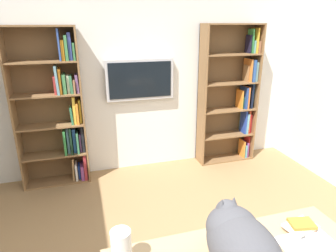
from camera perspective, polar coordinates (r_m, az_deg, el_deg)
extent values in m
cube|color=silver|center=(3.97, -5.04, 10.37)|extent=(4.52, 0.06, 2.70)
cube|color=brown|center=(4.47, 16.33, 5.95)|extent=(0.02, 0.28, 1.97)
cube|color=brown|center=(4.10, 6.65, 5.42)|extent=(0.02, 0.28, 1.97)
cube|color=brown|center=(4.39, 10.89, 6.13)|extent=(0.83, 0.01, 1.97)
cube|color=brown|center=(4.60, 10.87, -6.18)|extent=(0.79, 0.27, 0.02)
cube|color=brown|center=(4.44, 11.19, -1.64)|extent=(0.79, 0.27, 0.02)
cube|color=brown|center=(4.32, 11.52, 3.20)|extent=(0.79, 0.27, 0.02)
cube|color=brown|center=(4.23, 11.88, 8.29)|extent=(0.79, 0.27, 0.02)
cube|color=brown|center=(4.17, 12.26, 13.55)|extent=(0.79, 0.27, 0.02)
cube|color=brown|center=(4.15, 12.67, 18.91)|extent=(0.79, 0.27, 0.02)
cube|color=red|center=(4.70, 15.12, -3.65)|extent=(0.02, 0.14, 0.32)
cube|color=#79448B|center=(4.70, 14.85, -4.25)|extent=(0.02, 0.19, 0.23)
cube|color=#5A9EAD|center=(4.71, 14.40, -4.41)|extent=(0.03, 0.23, 0.19)
cube|color=orange|center=(4.66, 14.23, -4.21)|extent=(0.02, 0.17, 0.26)
cube|color=red|center=(4.56, 15.49, 0.62)|extent=(0.03, 0.12, 0.29)
cube|color=#C13E22|center=(4.55, 14.99, 1.05)|extent=(0.02, 0.22, 0.35)
cube|color=#66A1B3|center=(4.54, 14.70, 0.75)|extent=(0.03, 0.23, 0.31)
cube|color=#263F9C|center=(4.50, 14.55, 0.88)|extent=(0.03, 0.16, 0.35)
cube|color=#23548C|center=(4.46, 15.84, 5.83)|extent=(0.03, 0.14, 0.35)
cube|color=black|center=(4.43, 15.66, 5.64)|extent=(0.02, 0.17, 0.33)
cube|color=#345594|center=(4.44, 15.03, 5.14)|extent=(0.03, 0.16, 0.24)
cube|color=orange|center=(4.41, 14.87, 5.52)|extent=(0.02, 0.23, 0.32)
cube|color=navy|center=(4.39, 14.58, 5.48)|extent=(0.03, 0.22, 0.31)
cube|color=#318648|center=(4.41, 14.10, 4.58)|extent=(0.03, 0.14, 0.17)
cube|color=orange|center=(4.37, 13.83, 5.18)|extent=(0.03, 0.17, 0.27)
cube|color=#6F9E9D|center=(4.39, 16.31, 10.25)|extent=(0.04, 0.21, 0.27)
cube|color=#2A5096|center=(4.36, 15.85, 10.47)|extent=(0.04, 0.24, 0.30)
cube|color=orange|center=(4.35, 15.35, 10.52)|extent=(0.02, 0.22, 0.31)
cube|color=#996D42|center=(4.33, 15.02, 9.96)|extent=(0.03, 0.13, 0.23)
cube|color=#976243|center=(4.36, 16.79, 14.62)|extent=(0.03, 0.23, 0.16)
cube|color=gold|center=(4.34, 16.57, 15.75)|extent=(0.02, 0.20, 0.33)
cube|color=#5D9C9F|center=(4.33, 16.13, 14.69)|extent=(0.03, 0.16, 0.17)
cube|color=#33813E|center=(4.30, 15.93, 15.71)|extent=(0.04, 0.14, 0.32)
cube|color=black|center=(4.30, 15.45, 15.21)|extent=(0.02, 0.13, 0.24)
cube|color=brown|center=(3.79, -16.36, 3.43)|extent=(0.02, 0.28, 1.96)
cube|color=brown|center=(3.87, -27.98, 2.25)|extent=(0.02, 0.28, 1.96)
cube|color=brown|center=(3.94, -22.08, 3.38)|extent=(0.81, 0.01, 1.96)
cube|color=brown|center=(4.17, -20.53, -9.99)|extent=(0.76, 0.27, 0.02)
cube|color=brown|center=(4.00, -21.18, -5.14)|extent=(0.76, 0.27, 0.02)
cube|color=brown|center=(3.87, -21.87, 0.10)|extent=(0.76, 0.27, 0.02)
cube|color=brown|center=(3.76, -22.61, 5.67)|extent=(0.76, 0.27, 0.02)
cube|color=brown|center=(3.70, -23.40, 11.49)|extent=(0.76, 0.27, 0.02)
cube|color=brown|center=(3.68, -24.24, 17.44)|extent=(0.76, 0.27, 0.02)
cube|color=#AB3038|center=(4.05, -15.88, -7.36)|extent=(0.04, 0.20, 0.35)
cube|color=#83407D|center=(4.09, -16.39, -8.38)|extent=(0.04, 0.21, 0.20)
cube|color=#2344A0|center=(4.10, -16.94, -8.37)|extent=(0.02, 0.13, 0.19)
cube|color=silver|center=(4.09, -17.47, -8.33)|extent=(0.03, 0.18, 0.22)
cube|color=#9D7648|center=(4.07, -18.03, -7.79)|extent=(0.04, 0.15, 0.31)
cube|color=black|center=(3.90, -16.36, -2.24)|extent=(0.03, 0.16, 0.35)
cube|color=#7C4C86|center=(3.92, -16.76, -2.99)|extent=(0.02, 0.12, 0.25)
cube|color=#397A52|center=(3.92, -17.24, -2.87)|extent=(0.02, 0.23, 0.27)
cube|color=#275094|center=(3.92, -17.83, -2.53)|extent=(0.04, 0.15, 0.32)
cube|color=black|center=(3.91, -18.42, -2.43)|extent=(0.02, 0.23, 0.35)
cube|color=#6794AF|center=(3.91, -18.92, -2.62)|extent=(0.03, 0.13, 0.33)
cube|color=#2F7E3B|center=(3.91, -19.49, -2.78)|extent=(0.03, 0.21, 0.32)
cube|color=gold|center=(3.80, -16.82, 2.88)|extent=(0.03, 0.14, 0.29)
cube|color=orange|center=(3.81, -17.31, 2.59)|extent=(0.03, 0.23, 0.26)
cube|color=yellow|center=(3.79, -17.88, 3.08)|extent=(0.04, 0.16, 0.34)
cube|color=#2D6F4B|center=(3.79, -18.33, 2.03)|extent=(0.03, 0.15, 0.21)
cube|color=slate|center=(3.72, -17.38, 8.00)|extent=(0.04, 0.20, 0.22)
cube|color=#976845|center=(3.71, -17.86, 7.48)|extent=(0.02, 0.20, 0.16)
cube|color=#357049|center=(3.71, -18.42, 7.83)|extent=(0.04, 0.19, 0.21)
cube|color=beige|center=(3.73, -18.93, 7.84)|extent=(0.03, 0.15, 0.21)
cube|color=#3E7945|center=(3.73, -19.62, 7.88)|extent=(0.04, 0.20, 0.23)
cube|color=orange|center=(3.72, -20.33, 8.31)|extent=(0.03, 0.21, 0.30)
cube|color=#6593A2|center=(3.70, -20.87, 8.49)|extent=(0.04, 0.23, 0.34)
cube|color=#AA2E2D|center=(3.73, -21.19, 7.58)|extent=(0.03, 0.20, 0.21)
cube|color=#387442|center=(3.65, -17.94, 13.75)|extent=(0.03, 0.22, 0.20)
cube|color=#394694|center=(3.65, -18.68, 14.56)|extent=(0.04, 0.15, 0.31)
cube|color=#3C7C47|center=(3.65, -19.29, 14.26)|extent=(0.03, 0.20, 0.28)
cube|color=orange|center=(3.66, -19.91, 13.80)|extent=(0.04, 0.17, 0.23)
cube|color=#2F4B91|center=(3.65, -20.54, 14.71)|extent=(0.02, 0.19, 0.35)
cube|color=#B7B7BC|center=(3.90, -5.51, 9.02)|extent=(0.90, 0.06, 0.54)
cube|color=black|center=(3.86, -5.41, 8.93)|extent=(0.83, 0.01, 0.47)
ellipsoid|color=#4C4C51|center=(1.67, 14.57, -22.37)|extent=(0.34, 0.55, 0.30)
ellipsoid|color=#4C4C51|center=(1.72, 12.48, -18.93)|extent=(0.29, 0.30, 0.23)
sphere|color=#4C4C51|center=(1.74, 11.51, -16.05)|extent=(0.14, 0.14, 0.14)
cone|color=#4C4C51|center=(1.72, 12.76, -14.41)|extent=(0.06, 0.06, 0.07)
cone|color=#4C4C51|center=(1.69, 10.48, -14.92)|extent=(0.06, 0.06, 0.07)
cone|color=beige|center=(1.72, 12.84, -14.65)|extent=(0.03, 0.03, 0.05)
cone|color=beige|center=(1.69, 10.56, -15.17)|extent=(0.03, 0.03, 0.05)
cube|color=white|center=(2.10, 27.80, -19.44)|extent=(0.15, 0.22, 0.01)
cube|color=white|center=(2.00, 23.76, -21.01)|extent=(0.15, 0.22, 0.01)
cube|color=white|center=(2.05, 25.84, -20.22)|extent=(0.03, 0.22, 0.01)
cube|color=white|center=(2.10, 27.84, -19.25)|extent=(0.14, 0.21, 0.01)
cube|color=white|center=(1.99, 23.80, -20.81)|extent=(0.14, 0.21, 0.01)
cylinder|color=silver|center=(2.00, 27.21, -20.90)|extent=(0.02, 0.02, 0.01)
cylinder|color=silver|center=(2.04, 25.91, -19.89)|extent=(0.02, 0.02, 0.01)
cylinder|color=silver|center=(2.08, 24.67, -18.90)|extent=(0.02, 0.02, 0.01)
cylinder|color=white|center=(1.70, -9.09, -22.69)|extent=(0.11, 0.11, 0.23)
cylinder|color=white|center=(1.94, 15.49, -19.55)|extent=(0.08, 0.08, 0.10)
cube|color=#996B42|center=(2.14, 24.46, -17.88)|extent=(0.15, 0.12, 0.02)
cube|color=beige|center=(2.12, 24.50, -17.44)|extent=(0.22, 0.17, 0.02)
cube|color=orange|center=(2.12, 24.72, -16.95)|extent=(0.17, 0.14, 0.02)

